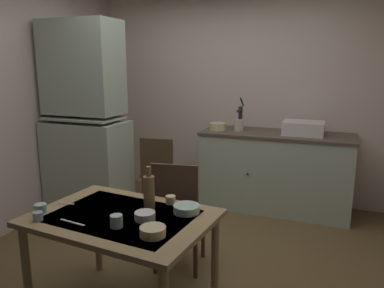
{
  "coord_description": "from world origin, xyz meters",
  "views": [
    {
      "loc": [
        1.18,
        -2.77,
        1.7
      ],
      "look_at": [
        0.08,
        0.06,
        1.04
      ],
      "focal_mm": 34.61,
      "sensor_mm": 36.0,
      "label": 1
    }
  ],
  "objects_px": {
    "hutch_cabinet": "(86,128)",
    "dining_table": "(122,228)",
    "mixing_bowl_counter": "(218,126)",
    "chair_by_counter": "(160,171)",
    "hand_pump": "(240,116)",
    "serving_bowl_wide": "(145,216)",
    "glass_bottle": "(149,191)",
    "sink_basin": "(303,128)",
    "chair_far_side": "(178,214)",
    "teacup_cream": "(41,209)"
  },
  "relations": [
    {
      "from": "chair_far_side",
      "to": "glass_bottle",
      "type": "distance_m",
      "value": 0.58
    },
    {
      "from": "hand_pump",
      "to": "teacup_cream",
      "type": "xyz_separation_m",
      "value": [
        -0.73,
        -2.5,
        -0.34
      ]
    },
    {
      "from": "mixing_bowl_counter",
      "to": "glass_bottle",
      "type": "relative_size",
      "value": 0.67
    },
    {
      "from": "hutch_cabinet",
      "to": "chair_by_counter",
      "type": "relative_size",
      "value": 2.43
    },
    {
      "from": "mixing_bowl_counter",
      "to": "chair_by_counter",
      "type": "distance_m",
      "value": 0.88
    },
    {
      "from": "hutch_cabinet",
      "to": "teacup_cream",
      "type": "distance_m",
      "value": 1.74
    },
    {
      "from": "chair_by_counter",
      "to": "sink_basin",
      "type": "bearing_deg",
      "value": 19.49
    },
    {
      "from": "chair_far_side",
      "to": "glass_bottle",
      "type": "xyz_separation_m",
      "value": [
        -0.01,
        -0.47,
        0.35
      ]
    },
    {
      "from": "mixing_bowl_counter",
      "to": "serving_bowl_wide",
      "type": "bearing_deg",
      "value": -84.43
    },
    {
      "from": "chair_far_side",
      "to": "glass_bottle",
      "type": "height_order",
      "value": "glass_bottle"
    },
    {
      "from": "serving_bowl_wide",
      "to": "glass_bottle",
      "type": "bearing_deg",
      "value": 108.92
    },
    {
      "from": "mixing_bowl_counter",
      "to": "teacup_cream",
      "type": "height_order",
      "value": "mixing_bowl_counter"
    },
    {
      "from": "sink_basin",
      "to": "chair_far_side",
      "type": "xyz_separation_m",
      "value": [
        -0.82,
        -1.65,
        -0.5
      ]
    },
    {
      "from": "sink_basin",
      "to": "hand_pump",
      "type": "distance_m",
      "value": 0.74
    },
    {
      "from": "mixing_bowl_counter",
      "to": "teacup_cream",
      "type": "distance_m",
      "value": 2.46
    },
    {
      "from": "mixing_bowl_counter",
      "to": "glass_bottle",
      "type": "bearing_deg",
      "value": -85.61
    },
    {
      "from": "glass_bottle",
      "to": "hand_pump",
      "type": "bearing_deg",
      "value": 87.56
    },
    {
      "from": "chair_by_counter",
      "to": "serving_bowl_wide",
      "type": "relative_size",
      "value": 6.63
    },
    {
      "from": "glass_bottle",
      "to": "dining_table",
      "type": "bearing_deg",
      "value": -124.28
    },
    {
      "from": "sink_basin",
      "to": "hutch_cabinet",
      "type": "bearing_deg",
      "value": -157.87
    },
    {
      "from": "hutch_cabinet",
      "to": "mixing_bowl_counter",
      "type": "height_order",
      "value": "hutch_cabinet"
    },
    {
      "from": "sink_basin",
      "to": "dining_table",
      "type": "xyz_separation_m",
      "value": [
        -0.95,
        -2.29,
        -0.36
      ]
    },
    {
      "from": "sink_basin",
      "to": "serving_bowl_wide",
      "type": "relative_size",
      "value": 3.29
    },
    {
      "from": "serving_bowl_wide",
      "to": "sink_basin",
      "type": "bearing_deg",
      "value": 71.47
    },
    {
      "from": "hutch_cabinet",
      "to": "dining_table",
      "type": "bearing_deg",
      "value": -46.67
    },
    {
      "from": "hand_pump",
      "to": "chair_by_counter",
      "type": "height_order",
      "value": "hand_pump"
    },
    {
      "from": "serving_bowl_wide",
      "to": "glass_bottle",
      "type": "height_order",
      "value": "glass_bottle"
    },
    {
      "from": "mixing_bowl_counter",
      "to": "chair_by_counter",
      "type": "height_order",
      "value": "mixing_bowl_counter"
    },
    {
      "from": "mixing_bowl_counter",
      "to": "chair_far_side",
      "type": "bearing_deg",
      "value": -84.08
    },
    {
      "from": "dining_table",
      "to": "mixing_bowl_counter",
      "type": "bearing_deg",
      "value": 91.08
    },
    {
      "from": "dining_table",
      "to": "teacup_cream",
      "type": "bearing_deg",
      "value": -162.92
    },
    {
      "from": "dining_table",
      "to": "glass_bottle",
      "type": "height_order",
      "value": "glass_bottle"
    },
    {
      "from": "hutch_cabinet",
      "to": "hand_pump",
      "type": "relative_size",
      "value": 5.51
    },
    {
      "from": "sink_basin",
      "to": "chair_by_counter",
      "type": "xyz_separation_m",
      "value": [
        -1.53,
        -0.54,
        -0.52
      ]
    },
    {
      "from": "serving_bowl_wide",
      "to": "teacup_cream",
      "type": "bearing_deg",
      "value": -167.28
    },
    {
      "from": "hutch_cabinet",
      "to": "chair_far_side",
      "type": "height_order",
      "value": "hutch_cabinet"
    },
    {
      "from": "hutch_cabinet",
      "to": "sink_basin",
      "type": "relative_size",
      "value": 4.88
    },
    {
      "from": "hand_pump",
      "to": "glass_bottle",
      "type": "xyz_separation_m",
      "value": [
        -0.09,
        -2.17,
        -0.24
      ]
    },
    {
      "from": "hand_pump",
      "to": "chair_far_side",
      "type": "bearing_deg",
      "value": -92.86
    },
    {
      "from": "hand_pump",
      "to": "mixing_bowl_counter",
      "type": "distance_m",
      "value": 0.3
    },
    {
      "from": "hand_pump",
      "to": "dining_table",
      "type": "bearing_deg",
      "value": -95.11
    },
    {
      "from": "dining_table",
      "to": "chair_by_counter",
      "type": "relative_size",
      "value": 1.4
    },
    {
      "from": "hand_pump",
      "to": "mixing_bowl_counter",
      "type": "height_order",
      "value": "hand_pump"
    },
    {
      "from": "hand_pump",
      "to": "teacup_cream",
      "type": "distance_m",
      "value": 2.63
    },
    {
      "from": "hand_pump",
      "to": "serving_bowl_wide",
      "type": "relative_size",
      "value": 2.92
    },
    {
      "from": "hand_pump",
      "to": "glass_bottle",
      "type": "bearing_deg",
      "value": -92.44
    },
    {
      "from": "dining_table",
      "to": "chair_far_side",
      "type": "distance_m",
      "value": 0.66
    },
    {
      "from": "mixing_bowl_counter",
      "to": "glass_bottle",
      "type": "height_order",
      "value": "glass_bottle"
    },
    {
      "from": "serving_bowl_wide",
      "to": "glass_bottle",
      "type": "xyz_separation_m",
      "value": [
        -0.06,
        0.17,
        0.1
      ]
    },
    {
      "from": "glass_bottle",
      "to": "chair_by_counter",
      "type": "bearing_deg",
      "value": 113.83
    }
  ]
}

